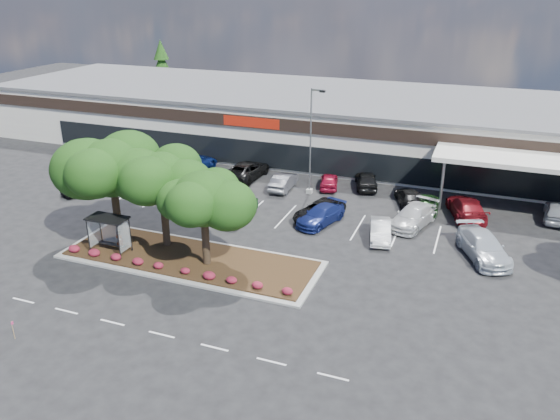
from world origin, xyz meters
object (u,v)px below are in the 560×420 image
(car_0, at_px, (84,185))
(car_1, at_px, (203,190))
(survey_stake, at_px, (13,328))
(light_pole, at_px, (311,149))

(car_0, height_order, car_1, car_0)
(car_1, bearing_deg, car_0, -157.53)
(car_0, bearing_deg, survey_stake, -38.49)
(survey_stake, xyz_separation_m, car_0, (-11.03, 19.24, 0.02))
(survey_stake, bearing_deg, car_1, 91.29)
(car_0, xyz_separation_m, car_1, (10.53, 2.80, -0.05))
(car_0, distance_m, car_1, 10.90)
(car_0, relative_size, car_1, 1.07)
(survey_stake, xyz_separation_m, car_1, (-0.50, 22.03, -0.03))
(survey_stake, bearing_deg, light_pole, 72.90)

